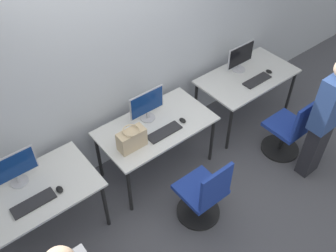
# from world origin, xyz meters

# --- Properties ---
(ground_plane) EXTENTS (20.00, 20.00, 0.00)m
(ground_plane) POSITION_xyz_m (0.00, 0.00, 0.00)
(ground_plane) COLOR #4C4C51
(wall_back) EXTENTS (12.00, 0.05, 2.80)m
(wall_back) POSITION_xyz_m (0.00, 0.85, 1.40)
(wall_back) COLOR #B7BCC1
(wall_back) RESTS_ON ground_plane
(desk_left) EXTENTS (1.30, 0.73, 0.71)m
(desk_left) POSITION_xyz_m (-1.50, 0.36, 0.64)
(desk_left) COLOR silver
(desk_left) RESTS_ON ground_plane
(monitor_left) EXTENTS (0.44, 0.17, 0.37)m
(monitor_left) POSITION_xyz_m (-1.50, 0.55, 0.91)
(monitor_left) COLOR #B2B2B7
(monitor_left) RESTS_ON desk_left
(keyboard_left) EXTENTS (0.40, 0.14, 0.02)m
(keyboard_left) POSITION_xyz_m (-1.50, 0.23, 0.72)
(keyboard_left) COLOR #262628
(keyboard_left) RESTS_ON desk_left
(mouse_left) EXTENTS (0.06, 0.09, 0.03)m
(mouse_left) POSITION_xyz_m (-1.24, 0.22, 0.73)
(mouse_left) COLOR black
(mouse_left) RESTS_ON desk_left
(desk_center) EXTENTS (1.30, 0.73, 0.71)m
(desk_center) POSITION_xyz_m (0.00, 0.36, 0.64)
(desk_center) COLOR silver
(desk_center) RESTS_ON ground_plane
(monitor_center) EXTENTS (0.44, 0.17, 0.37)m
(monitor_center) POSITION_xyz_m (0.00, 0.52, 0.91)
(monitor_center) COLOR #B2B2B7
(monitor_center) RESTS_ON desk_center
(keyboard_center) EXTENTS (0.40, 0.14, 0.02)m
(keyboard_center) POSITION_xyz_m (0.00, 0.21, 0.72)
(keyboard_center) COLOR #262628
(keyboard_center) RESTS_ON desk_center
(mouse_center) EXTENTS (0.06, 0.09, 0.03)m
(mouse_center) POSITION_xyz_m (0.27, 0.22, 0.73)
(mouse_center) COLOR black
(mouse_center) RESTS_ON desk_center
(office_chair_center) EXTENTS (0.48, 0.48, 0.89)m
(office_chair_center) POSITION_xyz_m (-0.04, -0.50, 0.36)
(office_chair_center) COLOR black
(office_chair_center) RESTS_ON ground_plane
(desk_right) EXTENTS (1.30, 0.73, 0.71)m
(desk_right) POSITION_xyz_m (1.50, 0.36, 0.64)
(desk_right) COLOR silver
(desk_right) RESTS_ON ground_plane
(monitor_right) EXTENTS (0.44, 0.17, 0.37)m
(monitor_right) POSITION_xyz_m (1.50, 0.53, 0.91)
(monitor_right) COLOR #B2B2B7
(monitor_right) RESTS_ON desk_right
(keyboard_right) EXTENTS (0.40, 0.14, 0.02)m
(keyboard_right) POSITION_xyz_m (1.50, 0.21, 0.72)
(keyboard_right) COLOR #262628
(keyboard_right) RESTS_ON desk_right
(mouse_right) EXTENTS (0.06, 0.09, 0.03)m
(mouse_right) POSITION_xyz_m (1.76, 0.24, 0.73)
(mouse_right) COLOR black
(mouse_right) RESTS_ON desk_right
(office_chair_right) EXTENTS (0.48, 0.48, 0.89)m
(office_chair_right) POSITION_xyz_m (1.42, -0.45, 0.36)
(office_chair_right) COLOR black
(office_chair_right) RESTS_ON ground_plane
(person_right) EXTENTS (0.36, 0.21, 1.60)m
(person_right) POSITION_xyz_m (1.40, -0.82, 0.87)
(person_right) COLOR #232328
(person_right) RESTS_ON ground_plane
(handbag) EXTENTS (0.30, 0.18, 0.25)m
(handbag) POSITION_xyz_m (-0.39, 0.25, 0.82)
(handbag) COLOR tan
(handbag) RESTS_ON desk_center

